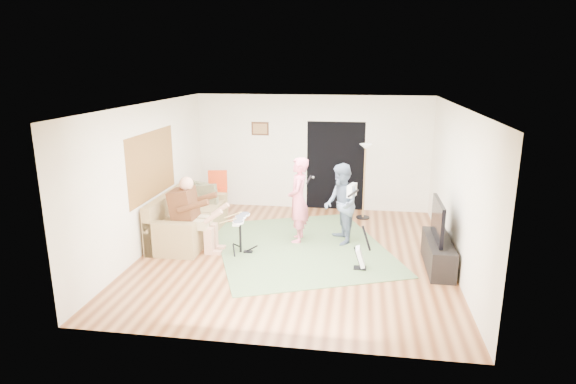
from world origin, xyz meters
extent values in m
plane|color=brown|center=(0.00, 0.00, 0.00)|extent=(6.00, 6.00, 0.00)
plane|color=white|center=(0.00, 0.00, 2.70)|extent=(6.00, 6.00, 0.00)
plane|color=olive|center=(-2.74, 0.20, 1.55)|extent=(0.00, 2.05, 2.05)
plane|color=black|center=(0.55, 2.99, 1.05)|extent=(2.10, 0.00, 2.10)
cube|color=#3F2314|center=(-1.25, 2.99, 1.90)|extent=(0.42, 0.03, 0.32)
cube|color=#4E693F|center=(0.07, 0.35, 0.01)|extent=(4.12, 4.41, 0.02)
cube|color=olive|center=(-2.20, 0.57, 0.23)|extent=(0.92, 1.84, 0.46)
cube|color=olive|center=(-2.59, 0.57, 0.46)|extent=(0.17, 2.28, 0.92)
cube|color=olive|center=(-2.20, 1.60, 0.33)|extent=(0.92, 0.22, 0.65)
cube|color=olive|center=(-2.20, -0.46, 0.33)|extent=(0.92, 0.22, 0.65)
cube|color=#522C17|center=(-2.05, -0.08, 0.85)|extent=(0.39, 0.51, 0.65)
sphere|color=tan|center=(-1.98, -0.08, 1.28)|extent=(0.26, 0.26, 0.26)
cylinder|color=black|center=(-1.00, -0.08, 0.33)|extent=(0.04, 0.04, 0.62)
cube|color=white|center=(-1.00, -0.08, 0.63)|extent=(0.12, 0.62, 0.04)
imported|color=#F56A85|center=(-0.03, 0.69, 0.84)|extent=(0.42, 0.62, 1.67)
imported|color=slate|center=(0.79, 0.72, 0.78)|extent=(0.78, 0.89, 1.57)
cube|color=black|center=(1.19, -0.50, 0.01)|extent=(0.21, 0.17, 0.03)
cube|color=white|center=(1.19, -0.50, 0.22)|extent=(0.17, 0.25, 0.33)
cylinder|color=black|center=(1.28, -0.50, 0.56)|extent=(0.17, 0.04, 0.44)
cylinder|color=black|center=(1.23, 2.36, 0.01)|extent=(0.30, 0.30, 0.03)
cylinder|color=#AE824A|center=(1.23, 2.36, 0.82)|extent=(0.04, 0.04, 1.60)
cone|color=white|center=(1.23, 2.36, 1.64)|extent=(0.27, 0.27, 0.11)
cube|color=tan|center=(-2.03, 1.91, 0.48)|extent=(0.52, 0.52, 0.04)
cube|color=#DE4217|center=(-2.03, 2.11, 0.83)|extent=(0.43, 0.16, 0.44)
cube|color=black|center=(2.50, -0.22, 0.25)|extent=(0.40, 1.40, 0.50)
cube|color=black|center=(2.45, -0.22, 0.85)|extent=(0.06, 1.03, 0.67)
camera|label=1|loc=(1.11, -8.17, 3.37)|focal=30.00mm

